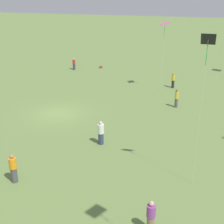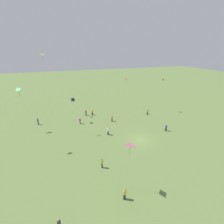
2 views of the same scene
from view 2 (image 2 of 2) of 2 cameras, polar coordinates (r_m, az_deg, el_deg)
ground_plane at (r=33.40m, az=10.68°, el=-10.48°), size 240.00×240.00×0.00m
person_0 at (r=40.31m, az=-0.01°, el=-2.47°), size 0.55×0.55×1.80m
person_1 at (r=22.05m, az=4.82°, el=-28.70°), size 0.51×0.51×1.79m
person_2 at (r=39.99m, az=-12.10°, el=-3.35°), size 0.52×0.52×1.67m
person_4 at (r=45.57m, az=13.40°, el=0.02°), size 0.39×0.39×1.84m
person_6 at (r=25.91m, az=-3.87°, el=-18.88°), size 0.36×0.36×1.80m
person_7 at (r=44.61m, az=-9.89°, el=-0.25°), size 0.53×0.53×1.76m
person_8 at (r=43.11m, az=-26.38°, el=-3.22°), size 0.44×0.44×1.82m
person_9 at (r=38.12m, az=19.92°, el=-5.66°), size 0.59×0.59×1.67m
person_10 at (r=34.30m, az=-1.51°, el=-7.36°), size 0.64×0.64×1.79m
person_11 at (r=44.69m, az=-7.54°, el=-0.13°), size 0.66×0.66×1.70m
kite_0 at (r=41.11m, az=-24.86°, el=18.01°), size 1.19×1.18×17.12m
kite_2 at (r=43.61m, az=-18.86°, el=12.59°), size 0.83×0.82×12.20m
kite_4 at (r=29.82m, az=-31.84°, el=5.90°), size 0.75×0.83×12.13m
kite_6 at (r=47.40m, az=18.82°, el=10.88°), size 0.87×0.87×10.05m
kite_7 at (r=44.22m, az=5.49°, el=11.59°), size 0.94×0.89×10.30m
kite_8 at (r=33.00m, az=-14.60°, el=3.91°), size 0.47×0.72×8.52m
kite_9 at (r=19.06m, az=6.83°, el=-12.95°), size 1.24×1.22×7.43m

